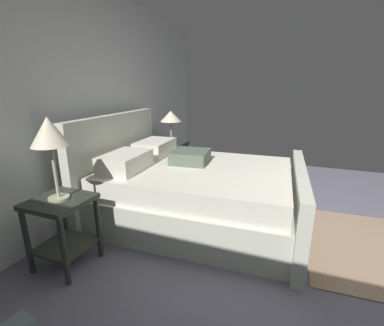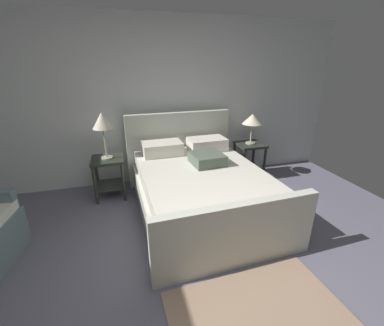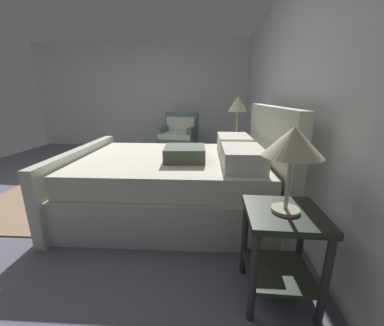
% 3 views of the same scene
% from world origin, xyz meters
% --- Properties ---
extents(ground_plane, '(6.16, 5.21, 0.02)m').
position_xyz_m(ground_plane, '(0.00, 0.00, -0.01)').
color(ground_plane, slate).
extents(wall_back, '(6.28, 0.12, 2.52)m').
position_xyz_m(wall_back, '(0.00, 2.67, 1.26)').
color(wall_back, silver).
rests_on(wall_back, ground).
extents(bed, '(1.73, 2.20, 1.15)m').
position_xyz_m(bed, '(0.40, 1.44, 0.35)').
color(bed, beige).
rests_on(bed, ground).
extents(nightstand_right, '(0.44, 0.44, 0.60)m').
position_xyz_m(nightstand_right, '(1.54, 2.25, 0.40)').
color(nightstand_right, '#2B3128').
rests_on(nightstand_right, ground).
extents(table_lamp_right, '(0.33, 0.33, 0.49)m').
position_xyz_m(table_lamp_right, '(1.54, 2.25, 1.00)').
color(table_lamp_right, '#B7B293').
rests_on(table_lamp_right, nightstand_right).
extents(nightstand_left, '(0.44, 0.44, 0.60)m').
position_xyz_m(nightstand_left, '(-0.75, 2.17, 0.40)').
color(nightstand_left, '#2B3128').
rests_on(nightstand_left, ground).
extents(table_lamp_left, '(0.27, 0.27, 0.65)m').
position_xyz_m(table_lamp_left, '(-0.75, 2.17, 1.12)').
color(table_lamp_left, '#B7B293').
rests_on(table_lamp_left, nightstand_left).
extents(area_rug, '(1.46, 1.25, 0.01)m').
position_xyz_m(area_rug, '(0.40, -0.34, 0.01)').
color(area_rug, '#9C7E66').
rests_on(area_rug, ground).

